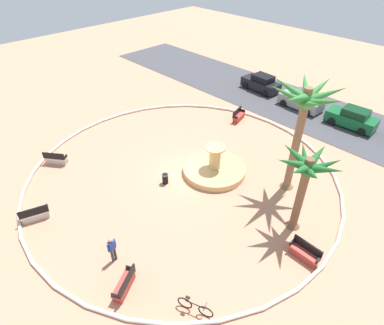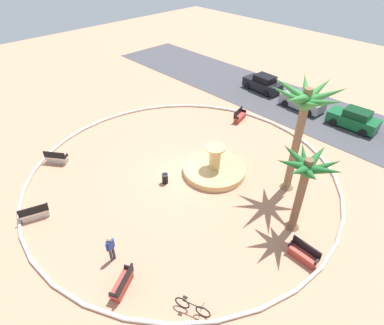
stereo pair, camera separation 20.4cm
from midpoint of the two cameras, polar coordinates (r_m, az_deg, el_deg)
name	(u,v)px [view 1 (the left image)]	position (r m, az deg, el deg)	size (l,w,h in m)	color
ground_plane	(182,175)	(22.14, -1.97, -2.23)	(80.00, 80.00, 0.00)	tan
plaza_curb	(182,174)	(22.07, -1.98, -2.03)	(20.88, 20.88, 0.20)	silver
street_asphalt	(298,106)	(32.40, 18.02, 9.44)	(48.00, 8.00, 0.03)	#424247
fountain	(214,169)	(22.23, 3.70, -1.09)	(4.32, 4.32, 2.11)	tan
palm_tree_near_fountain	(304,111)	(19.09, 18.89, 8.68)	(4.34, 4.42, 7.17)	brown
palm_tree_by_curb	(306,173)	(17.10, 19.27, -1.83)	(3.46, 3.43, 4.99)	brown
bench_east	(35,215)	(20.97, -26.29, -8.32)	(0.98, 1.68, 1.00)	beige
bench_west	(125,285)	(16.37, -12.22, -20.43)	(1.22, 1.64, 1.00)	#B73D33
bench_north	(56,159)	(25.01, -23.14, 0.53)	(1.58, 1.36, 1.00)	beige
bench_southeast	(304,253)	(17.98, 18.95, -14.99)	(1.61, 0.53, 1.00)	#B73D33
bench_southwest	(238,116)	(28.67, 8.03, 8.07)	(0.88, 1.67, 1.00)	#B73D33
trash_bin	(165,178)	(21.31, -5.04, -2.82)	(0.46, 0.46, 0.73)	black
bicycle_red_frame	(195,307)	(15.45, 0.13, -24.22)	(1.62, 0.73, 0.94)	black
person_cyclist_helmet	(112,248)	(17.02, -14.29, -14.51)	(0.25, 0.52, 1.66)	#33333D
parked_car_leftmost	(261,83)	(34.59, 11.96, 13.57)	(4.11, 2.13, 1.67)	black
parked_car_second	(301,100)	(31.86, 18.63, 10.39)	(4.06, 2.03, 1.67)	gray
parked_car_third	(352,118)	(30.32, 26.30, 7.05)	(4.08, 2.07, 1.67)	#145B2D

